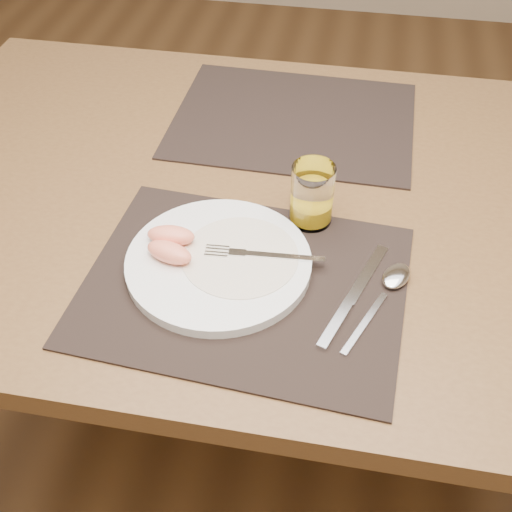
% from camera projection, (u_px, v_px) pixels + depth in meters
% --- Properties ---
extents(ground, '(5.00, 5.00, 0.00)m').
position_uv_depth(ground, '(273.00, 429.00, 1.59)').
color(ground, brown).
rests_on(ground, ground).
extents(table, '(1.40, 0.90, 0.75)m').
position_uv_depth(table, '(280.00, 229.00, 1.12)').
color(table, brown).
rests_on(table, ground).
extents(placemat_near, '(0.47, 0.38, 0.00)m').
position_uv_depth(placemat_near, '(245.00, 284.00, 0.91)').
color(placemat_near, black).
rests_on(placemat_near, table).
extents(placemat_far, '(0.46, 0.36, 0.00)m').
position_uv_depth(placemat_far, '(293.00, 120.00, 1.22)').
color(placemat_far, black).
rests_on(placemat_far, table).
extents(plate, '(0.27, 0.27, 0.02)m').
position_uv_depth(plate, '(219.00, 262.00, 0.93)').
color(plate, white).
rests_on(plate, placemat_near).
extents(plate_dressing, '(0.17, 0.17, 0.00)m').
position_uv_depth(plate_dressing, '(240.00, 256.00, 0.93)').
color(plate_dressing, white).
rests_on(plate_dressing, plate).
extents(fork, '(0.18, 0.03, 0.00)m').
position_uv_depth(fork, '(254.00, 254.00, 0.93)').
color(fork, silver).
rests_on(fork, plate).
extents(knife, '(0.09, 0.21, 0.01)m').
position_uv_depth(knife, '(349.00, 303.00, 0.88)').
color(knife, silver).
rests_on(knife, placemat_near).
extents(spoon, '(0.09, 0.18, 0.01)m').
position_uv_depth(spoon, '(392.00, 283.00, 0.90)').
color(spoon, silver).
rests_on(spoon, placemat_near).
extents(juice_glass, '(0.07, 0.07, 0.10)m').
position_uv_depth(juice_glass, '(312.00, 197.00, 0.98)').
color(juice_glass, white).
rests_on(juice_glass, placemat_near).
extents(grapefruit_wedges, '(0.08, 0.08, 0.03)m').
position_uv_depth(grapefruit_wedges, '(170.00, 244.00, 0.93)').
color(grapefruit_wedges, '#FF8C68').
rests_on(grapefruit_wedges, plate).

